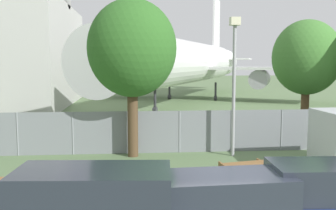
{
  "coord_description": "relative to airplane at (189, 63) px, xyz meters",
  "views": [
    {
      "loc": [
        -2.2,
        -8.81,
        4.36
      ],
      "look_at": [
        -0.3,
        12.83,
        2.0
      ],
      "focal_mm": 42.0,
      "sensor_mm": 36.0,
      "label": 1
    }
  ],
  "objects": [
    {
      "name": "perimeter_fence",
      "position": [
        -4.11,
        -25.49,
        -3.32
      ],
      "size": [
        56.07,
        0.07,
        2.04
      ],
      "color": "gray",
      "rests_on": "ground"
    },
    {
      "name": "airplane",
      "position": [
        0.0,
        0.0,
        0.0
      ],
      "size": [
        34.02,
        42.47,
        13.64
      ],
      "rotation": [
        0.0,
        0.0,
        -1.97
      ],
      "color": "white",
      "rests_on": "ground"
    },
    {
      "name": "picnic_bench_near_cabin",
      "position": [
        -2.3,
        -30.76,
        -3.87
      ],
      "size": [
        2.01,
        1.73,
        0.76
      ],
      "rotation": [
        0.0,
        0.0,
        0.21
      ],
      "color": "brown",
      "rests_on": "ground"
    },
    {
      "name": "picnic_bench_open_grass",
      "position": [
        -10.38,
        -32.01,
        -3.87
      ],
      "size": [
        1.65,
        1.48,
        0.76
      ],
      "rotation": [
        0.0,
        0.0,
        -0.05
      ],
      "color": "brown",
      "rests_on": "ground"
    },
    {
      "name": "tree_left_of_cabin",
      "position": [
        -6.37,
        -26.09,
        0.63
      ],
      "size": [
        4.05,
        4.05,
        7.24
      ],
      "color": "#4C3823",
      "rests_on": "ground"
    },
    {
      "name": "tree_behind_benches",
      "position": [
        3.78,
        -21.86,
        0.28
      ],
      "size": [
        3.97,
        3.97,
        6.84
      ],
      "color": "brown",
      "rests_on": "ground"
    },
    {
      "name": "car_dark_blue_van_centre",
      "position": [
        -1.37,
        -35.18,
        -3.36
      ],
      "size": [
        4.53,
        1.92,
        1.91
      ],
      "rotation": [
        0.0,
        0.0,
        -0.04
      ],
      "color": "black",
      "rests_on": "ground"
    },
    {
      "name": "light_mast",
      "position": [
        -1.71,
        -26.4,
        -0.33
      ],
      "size": [
        0.44,
        0.44,
        6.39
      ],
      "color": "#99999E",
      "rests_on": "ground"
    }
  ]
}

